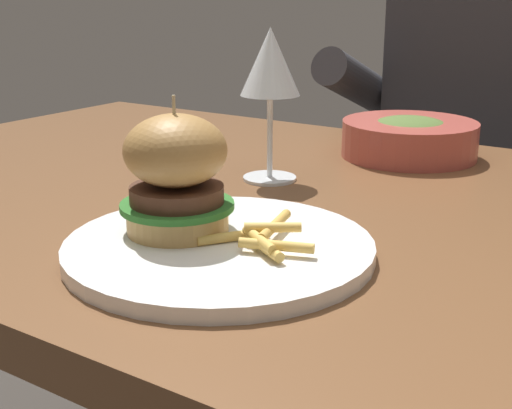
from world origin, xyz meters
TOP-DOWN VIEW (x-y plane):
  - dining_table at (0.00, 0.00)m, footprint 1.45×0.79m
  - main_plate at (-0.03, -0.20)m, footprint 0.28×0.28m
  - burger_sandwich at (-0.08, -0.20)m, footprint 0.11×0.11m
  - fries_pile at (0.01, -0.19)m, footprint 0.11×0.09m
  - wine_glass at (-0.13, 0.05)m, footprint 0.07×0.07m
  - soup_bowl at (-0.04, 0.26)m, footprint 0.19×0.19m
  - diner_person at (-0.04, 0.67)m, footprint 0.51×0.36m

SIDE VIEW (x-z plane):
  - diner_person at x=-0.04m, z-range -0.02..1.15m
  - dining_table at x=0.00m, z-range 0.28..1.02m
  - main_plate at x=-0.03m, z-range 0.74..0.75m
  - fries_pile at x=0.01m, z-range 0.75..0.77m
  - soup_bowl at x=-0.04m, z-range 0.74..0.80m
  - burger_sandwich at x=-0.08m, z-range 0.75..0.87m
  - wine_glass at x=-0.13m, z-range 0.79..0.97m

